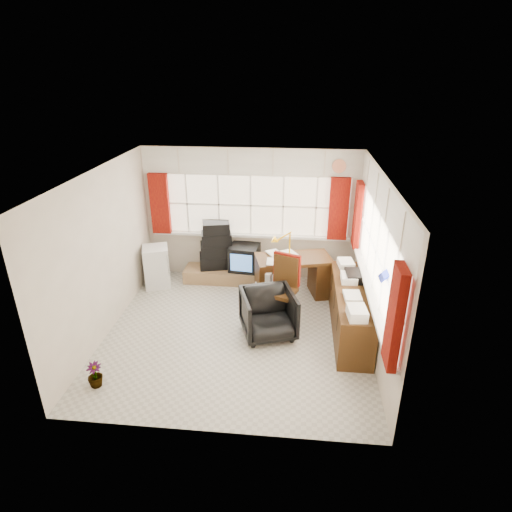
{
  "coord_description": "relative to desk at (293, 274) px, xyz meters",
  "views": [
    {
      "loc": [
        0.85,
        -5.56,
        3.82
      ],
      "look_at": [
        0.24,
        0.55,
        1.07
      ],
      "focal_mm": 30.0,
      "sensor_mm": 36.0,
      "label": 1
    }
  ],
  "objects": [
    {
      "name": "room_walls",
      "position": [
        -0.83,
        -1.28,
        1.08
      ],
      "size": [
        4.0,
        4.0,
        4.0
      ],
      "color": "beige",
      "rests_on": "ground"
    },
    {
      "name": "flower_vase",
      "position": [
        -2.48,
        -2.67,
        -0.24
      ],
      "size": [
        0.22,
        0.22,
        0.35
      ],
      "primitive_type": "imported",
      "rotation": [
        0.0,
        0.0,
        0.11
      ],
      "color": "black",
      "rests_on": "ground"
    },
    {
      "name": "ground",
      "position": [
        -0.83,
        -1.28,
        -0.42
      ],
      "size": [
        4.0,
        4.0,
        0.0
      ],
      "primitive_type": "plane",
      "color": "beige",
      "rests_on": "ground"
    },
    {
      "name": "curtains",
      "position": [
        0.1,
        -0.35,
        1.04
      ],
      "size": [
        3.83,
        3.83,
        1.15
      ],
      "color": "maroon",
      "rests_on": "room_walls"
    },
    {
      "name": "task_chair",
      "position": [
        -0.14,
        -0.77,
        0.17
      ],
      "size": [
        0.61,
        0.62,
        1.11
      ],
      "color": "black",
      "rests_on": "ground"
    },
    {
      "name": "desk",
      "position": [
        0.0,
        0.0,
        0.0
      ],
      "size": [
        1.42,
        0.93,
        0.78
      ],
      "color": "#4D2D12",
      "rests_on": "ground"
    },
    {
      "name": "spray_bottle_b",
      "position": [
        -0.74,
        -0.58,
        -0.32
      ],
      "size": [
        0.11,
        0.11,
        0.19
      ],
      "primitive_type": "imported",
      "rotation": [
        0.0,
        0.0,
        -0.23
      ],
      "color": "#80C0B1",
      "rests_on": "ground"
    },
    {
      "name": "office_chair",
      "position": [
        -0.35,
        -1.28,
        -0.05
      ],
      "size": [
        0.98,
        1.0,
        0.72
      ],
      "primitive_type": "imported",
      "rotation": [
        0.0,
        0.0,
        0.31
      ],
      "color": "black",
      "rests_on": "ground"
    },
    {
      "name": "hifi_stack",
      "position": [
        -1.47,
        0.55,
        0.25
      ],
      "size": [
        0.74,
        0.57,
        0.91
      ],
      "color": "black",
      "rests_on": "tv_bench"
    },
    {
      "name": "file_tray",
      "position": [
        0.97,
        -0.75,
        0.4
      ],
      "size": [
        0.32,
        0.4,
        0.13
      ],
      "primitive_type": "cube",
      "rotation": [
        0.0,
        0.0,
        0.05
      ],
      "color": "black",
      "rests_on": "credenza"
    },
    {
      "name": "desk_lamp",
      "position": [
        -0.08,
        0.07,
        0.66
      ],
      "size": [
        0.16,
        0.13,
        0.47
      ],
      "color": "#FFBD0A",
      "rests_on": "desk"
    },
    {
      "name": "crt_tv",
      "position": [
        -0.93,
        0.47,
        0.08
      ],
      "size": [
        0.59,
        0.56,
        0.48
      ],
      "color": "black",
      "rests_on": "tv_bench"
    },
    {
      "name": "window_right",
      "position": [
        1.11,
        -1.28,
        0.53
      ],
      "size": [
        0.12,
        3.7,
        3.6
      ],
      "color": "#FFEAC9",
      "rests_on": "room_walls"
    },
    {
      "name": "tv_bench",
      "position": [
        -1.38,
        0.44,
        -0.29
      ],
      "size": [
        1.4,
        0.5,
        0.25
      ],
      "primitive_type": "cube",
      "color": "#A47752",
      "rests_on": "ground"
    },
    {
      "name": "overhead_cabinets",
      "position": [
        0.15,
        -0.3,
        1.83
      ],
      "size": [
        3.98,
        3.98,
        0.48
      ],
      "color": "white",
      "rests_on": "room_walls"
    },
    {
      "name": "spray_bottle_a",
      "position": [
        -0.65,
        -0.11,
        -0.27
      ],
      "size": [
        0.12,
        0.12,
        0.29
      ],
      "primitive_type": "imported",
      "rotation": [
        0.0,
        0.0,
        0.06
      ],
      "color": "silver",
      "rests_on": "ground"
    },
    {
      "name": "window_back",
      "position": [
        -0.83,
        0.67,
        0.53
      ],
      "size": [
        3.7,
        0.12,
        3.6
      ],
      "color": "#FFEAC9",
      "rests_on": "room_walls"
    },
    {
      "name": "radiator",
      "position": [
        -0.19,
        -0.47,
        -0.16
      ],
      "size": [
        0.45,
        0.28,
        0.63
      ],
      "color": "white",
      "rests_on": "ground"
    },
    {
      "name": "mini_fridge",
      "position": [
        -2.54,
        0.13,
        -0.03
      ],
      "size": [
        0.58,
        0.58,
        0.78
      ],
      "color": "white",
      "rests_on": "ground"
    },
    {
      "name": "credenza",
      "position": [
        0.9,
        -1.08,
        -0.02
      ],
      "size": [
        0.5,
        2.0,
        0.85
      ],
      "color": "#4D2D12",
      "rests_on": "ground"
    }
  ]
}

